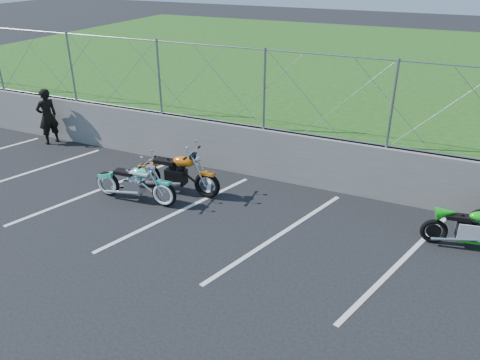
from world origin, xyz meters
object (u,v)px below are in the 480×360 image
at_px(cruiser_turquoise, 136,184).
at_px(naked_orange, 178,174).
at_px(sportbike_green, 470,230).
at_px(person_standing, 47,116).

height_order(cruiser_turquoise, naked_orange, naked_orange).
bearing_deg(naked_orange, cruiser_turquoise, -134.46).
distance_m(cruiser_turquoise, sportbike_green, 7.20).
relative_size(cruiser_turquoise, person_standing, 1.26).
distance_m(cruiser_turquoise, person_standing, 5.07).
height_order(naked_orange, sportbike_green, naked_orange).
height_order(sportbike_green, person_standing, person_standing).
bearing_deg(sportbike_green, person_standing, 165.55).
bearing_deg(sportbike_green, cruiser_turquoise, 178.78).
xyz_separation_m(cruiser_turquoise, person_standing, (-4.63, 2.02, 0.42)).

